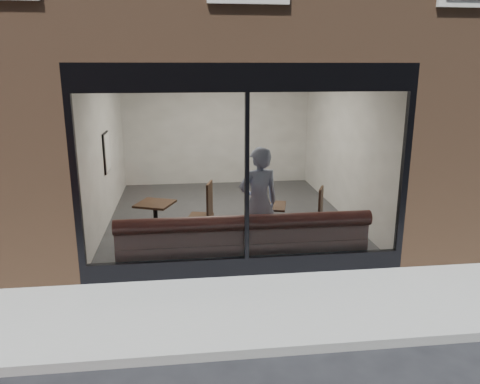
{
  "coord_description": "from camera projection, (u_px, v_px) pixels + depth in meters",
  "views": [
    {
      "loc": [
        -0.92,
        -4.59,
        3.16
      ],
      "look_at": [
        -0.06,
        2.4,
        1.25
      ],
      "focal_mm": 35.0,
      "sensor_mm": 36.0,
      "label": 1
    }
  ],
  "objects": [
    {
      "name": "ground",
      "position": [
        271.0,
        352.0,
        5.33
      ],
      "size": [
        120.0,
        120.0,
        0.0
      ],
      "primitive_type": "plane",
      "color": "black",
      "rests_on": "ground"
    },
    {
      "name": "sidewalk_near",
      "position": [
        257.0,
        308.0,
        6.29
      ],
      "size": [
        40.0,
        2.0,
        0.01
      ],
      "primitive_type": "cube",
      "color": "gray",
      "rests_on": "ground"
    },
    {
      "name": "kerb_near",
      "position": [
        272.0,
        350.0,
        5.27
      ],
      "size": [
        40.0,
        0.1,
        0.12
      ],
      "primitive_type": "cube",
      "color": "gray",
      "rests_on": "ground"
    },
    {
      "name": "host_building_pier_left",
      "position": [
        73.0,
        128.0,
        12.14
      ],
      "size": [
        2.5,
        12.0,
        3.2
      ],
      "primitive_type": "cube",
      "color": "brown",
      "rests_on": "ground"
    },
    {
      "name": "host_building_pier_right",
      "position": [
        351.0,
        124.0,
        13.02
      ],
      "size": [
        2.5,
        12.0,
        3.2
      ],
      "primitive_type": "cube",
      "color": "brown",
      "rests_on": "ground"
    },
    {
      "name": "host_building_backfill",
      "position": [
        210.0,
        115.0,
        15.46
      ],
      "size": [
        5.0,
        6.0,
        3.2
      ],
      "primitive_type": "cube",
      "color": "brown",
      "rests_on": "ground"
    },
    {
      "name": "cafe_floor",
      "position": [
        228.0,
        216.0,
        10.12
      ],
      "size": [
        6.0,
        6.0,
        0.0
      ],
      "primitive_type": "plane",
      "color": "#2D2D30",
      "rests_on": "ground"
    },
    {
      "name": "cafe_ceiling",
      "position": [
        227.0,
        64.0,
        9.29
      ],
      "size": [
        6.0,
        6.0,
        0.0
      ],
      "primitive_type": "plane",
      "rotation": [
        3.14,
        0.0,
        0.0
      ],
      "color": "white",
      "rests_on": "host_building_upper"
    },
    {
      "name": "cafe_wall_back",
      "position": [
        217.0,
        126.0,
        12.57
      ],
      "size": [
        5.0,
        0.0,
        5.0
      ],
      "primitive_type": "plane",
      "rotation": [
        1.57,
        0.0,
        0.0
      ],
      "color": "beige",
      "rests_on": "ground"
    },
    {
      "name": "cafe_wall_left",
      "position": [
        105.0,
        146.0,
        9.41
      ],
      "size": [
        0.0,
        6.0,
        6.0
      ],
      "primitive_type": "plane",
      "rotation": [
        1.57,
        0.0,
        1.57
      ],
      "color": "beige",
      "rests_on": "ground"
    },
    {
      "name": "cafe_wall_right",
      "position": [
        343.0,
        141.0,
        10.0
      ],
      "size": [
        0.0,
        6.0,
        6.0
      ],
      "primitive_type": "plane",
      "rotation": [
        1.57,
        0.0,
        -1.57
      ],
      "color": "beige",
      "rests_on": "ground"
    },
    {
      "name": "storefront_kick",
      "position": [
        247.0,
        266.0,
        7.26
      ],
      "size": [
        5.0,
        0.1,
        0.3
      ],
      "primitive_type": "cube",
      "color": "black",
      "rests_on": "ground"
    },
    {
      "name": "storefront_header",
      "position": [
        247.0,
        78.0,
        6.52
      ],
      "size": [
        5.0,
        0.1,
        0.4
      ],
      "primitive_type": "cube",
      "color": "black",
      "rests_on": "host_building_upper"
    },
    {
      "name": "storefront_mullion",
      "position": [
        247.0,
        179.0,
        6.89
      ],
      "size": [
        0.06,
        0.1,
        2.5
      ],
      "primitive_type": "cube",
      "color": "black",
      "rests_on": "storefront_kick"
    },
    {
      "name": "storefront_glass",
      "position": [
        247.0,
        179.0,
        6.86
      ],
      "size": [
        4.8,
        0.0,
        4.8
      ],
      "primitive_type": "plane",
      "rotation": [
        1.57,
        0.0,
        0.0
      ],
      "color": "white",
      "rests_on": "storefront_kick"
    },
    {
      "name": "banquette",
      "position": [
        243.0,
        252.0,
        7.62
      ],
      "size": [
        4.0,
        0.55,
        0.45
      ],
      "primitive_type": "cube",
      "color": "#361314",
      "rests_on": "cafe_floor"
    },
    {
      "name": "person",
      "position": [
        259.0,
        203.0,
        7.78
      ],
      "size": [
        0.78,
        0.6,
        1.9
      ],
      "primitive_type": "imported",
      "rotation": [
        0.0,
        0.0,
        3.38
      ],
      "color": "#939FC3",
      "rests_on": "cafe_floor"
    },
    {
      "name": "cafe_table_left",
      "position": [
        155.0,
        204.0,
        8.47
      ],
      "size": [
        0.79,
        0.79,
        0.04
      ],
      "primitive_type": "cube",
      "rotation": [
        0.0,
        0.0,
        -0.39
      ],
      "color": "black",
      "rests_on": "cafe_floor"
    },
    {
      "name": "cafe_table_right",
      "position": [
        269.0,
        206.0,
        8.35
      ],
      "size": [
        0.72,
        0.72,
        0.04
      ],
      "primitive_type": "cube",
      "rotation": [
        0.0,
        0.0,
        -0.25
      ],
      "color": "black",
      "rests_on": "cafe_floor"
    },
    {
      "name": "cafe_chair_left",
      "position": [
        201.0,
        216.0,
        9.36
      ],
      "size": [
        0.56,
        0.56,
        0.04
      ],
      "primitive_type": "cube",
      "rotation": [
        0.0,
        0.0,
        2.89
      ],
      "color": "black",
      "rests_on": "cafe_floor"
    },
    {
      "name": "cafe_chair_right",
      "position": [
        310.0,
        223.0,
        9.0
      ],
      "size": [
        0.5,
        0.5,
        0.04
      ],
      "primitive_type": "cube",
      "rotation": [
        0.0,
        0.0,
        2.71
      ],
      "color": "black",
      "rests_on": "cafe_floor"
    },
    {
      "name": "wall_poster",
      "position": [
        107.0,
        152.0,
        9.47
      ],
      "size": [
        0.02,
        0.56,
        0.75
      ],
      "primitive_type": "cube",
      "color": "white",
      "rests_on": "cafe_wall_left"
    }
  ]
}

